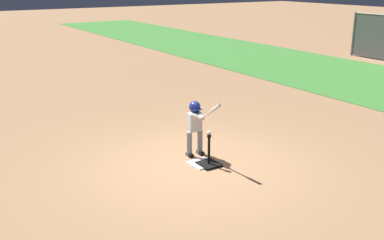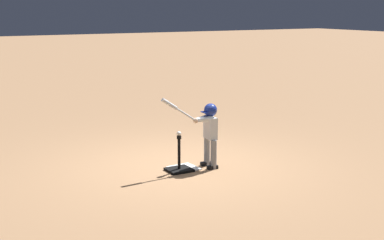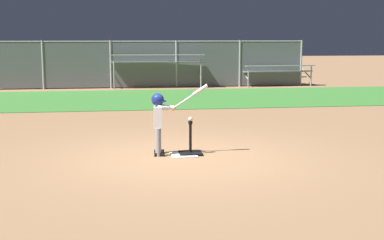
% 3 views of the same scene
% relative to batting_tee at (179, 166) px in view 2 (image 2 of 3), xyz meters
% --- Properties ---
extents(ground_plane, '(90.00, 90.00, 0.00)m').
position_rel_batting_tee_xyz_m(ground_plane, '(-0.14, -0.26, -0.09)').
color(ground_plane, '#99704C').
extents(home_plate, '(0.47, 0.47, 0.02)m').
position_rel_batting_tee_xyz_m(home_plate, '(-0.13, -0.07, -0.08)').
color(home_plate, white).
rests_on(home_plate, ground_plane).
extents(batting_tee, '(0.40, 0.36, 0.60)m').
position_rel_batting_tee_xyz_m(batting_tee, '(0.00, 0.00, 0.00)').
color(batting_tee, black).
rests_on(batting_tee, ground_plane).
extents(batter_child, '(1.00, 0.35, 1.25)m').
position_rel_batting_tee_xyz_m(batter_child, '(-0.53, 0.05, 0.61)').
color(batter_child, gray).
rests_on(batter_child, ground_plane).
extents(baseball, '(0.07, 0.07, 0.07)m').
position_rel_batting_tee_xyz_m(baseball, '(0.00, 0.00, 0.55)').
color(baseball, white).
rests_on(baseball, batting_tee).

